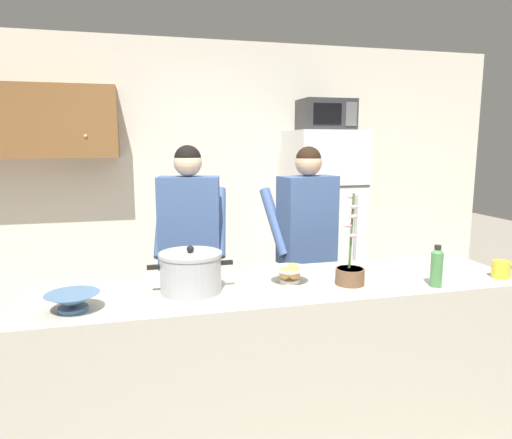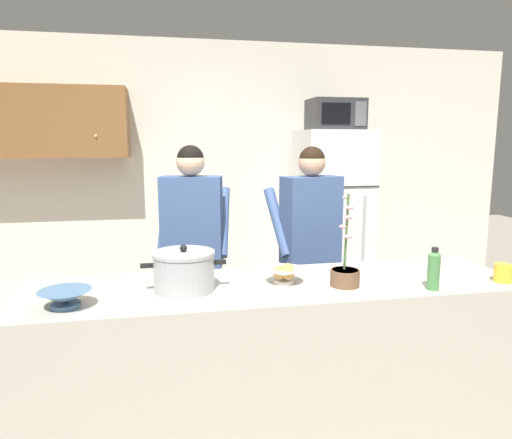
% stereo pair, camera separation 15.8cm
% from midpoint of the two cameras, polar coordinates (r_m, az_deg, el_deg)
% --- Properties ---
extents(back_wall_unit, '(6.00, 0.48, 2.60)m').
position_cam_midpoint_polar(back_wall_unit, '(4.54, -9.18, 5.88)').
color(back_wall_unit, silver).
rests_on(back_wall_unit, ground).
extents(kitchen_island, '(2.60, 0.68, 0.92)m').
position_cam_midpoint_polar(kitchen_island, '(2.62, 1.31, -17.55)').
color(kitchen_island, '#BCB7A8').
rests_on(kitchen_island, ground).
extents(refrigerator, '(0.64, 0.68, 1.76)m').
position_cam_midpoint_polar(refrigerator, '(4.47, 7.20, -0.50)').
color(refrigerator, white).
rests_on(refrigerator, ground).
extents(microwave, '(0.48, 0.37, 0.28)m').
position_cam_midpoint_polar(microwave, '(4.39, 7.59, 12.69)').
color(microwave, '#2D2D30').
rests_on(microwave, refrigerator).
extents(person_near_pot, '(0.56, 0.49, 1.63)m').
position_cam_midpoint_polar(person_near_pot, '(3.23, -9.58, -1.92)').
color(person_near_pot, '#33384C').
rests_on(person_near_pot, ground).
extents(person_by_sink, '(0.56, 0.49, 1.62)m').
position_cam_midpoint_polar(person_by_sink, '(3.36, 4.92, -1.52)').
color(person_by_sink, black).
rests_on(person_by_sink, ground).
extents(cooking_pot, '(0.42, 0.31, 0.23)m').
position_cam_midpoint_polar(cooking_pot, '(2.32, -10.01, -6.42)').
color(cooking_pot, '#ADAFB5').
rests_on(cooking_pot, kitchen_island).
extents(coffee_mug, '(0.13, 0.09, 0.10)m').
position_cam_midpoint_polar(coffee_mug, '(2.82, 26.63, -5.54)').
color(coffee_mug, yellow).
rests_on(coffee_mug, kitchen_island).
extents(bread_bowl, '(0.20, 0.20, 0.10)m').
position_cam_midpoint_polar(bread_bowl, '(2.43, 2.37, -6.68)').
color(bread_bowl, white).
rests_on(bread_bowl, kitchen_island).
extents(empty_bowl, '(0.23, 0.23, 0.08)m').
position_cam_midpoint_polar(empty_bowl, '(2.22, -23.66, -9.22)').
color(empty_bowl, '#4C7299').
rests_on(empty_bowl, kitchen_island).
extents(bottle_near_edge, '(0.06, 0.06, 0.22)m').
position_cam_midpoint_polar(bottle_near_edge, '(2.50, 19.75, -5.49)').
color(bottle_near_edge, '#4C8C4C').
rests_on(bottle_near_edge, kitchen_island).
extents(potted_orchid, '(0.15, 0.15, 0.48)m').
position_cam_midpoint_polar(potted_orchid, '(2.44, 9.73, -6.34)').
color(potted_orchid, brown).
rests_on(potted_orchid, kitchen_island).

